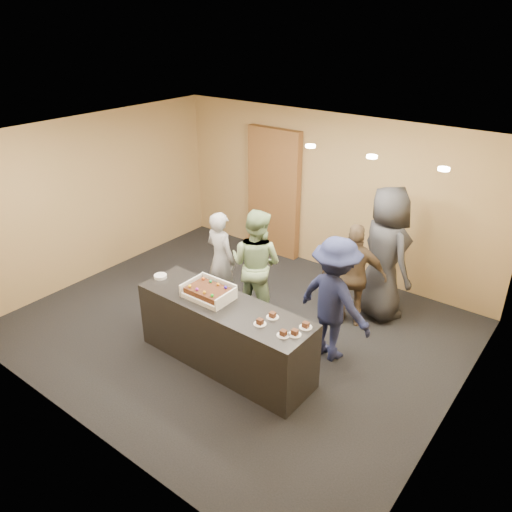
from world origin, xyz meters
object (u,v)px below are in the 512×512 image
(storage_cabinet, at_px, (274,193))
(person_server_grey, at_px, (221,259))
(person_dark_suit, at_px, (385,254))
(serving_counter, at_px, (225,334))
(person_sage_man, at_px, (256,264))
(person_brown_extra, at_px, (354,276))
(cake_box, at_px, (210,294))
(person_navy_man, at_px, (334,299))
(plate_stack, at_px, (160,276))
(sheet_cake, at_px, (208,291))

(storage_cabinet, distance_m, person_server_grey, 2.09)
(person_dark_suit, bearing_deg, serving_counter, 97.71)
(person_sage_man, height_order, person_brown_extra, person_sage_man)
(storage_cabinet, distance_m, person_dark_suit, 2.66)
(cake_box, bearing_deg, serving_counter, -5.03)
(storage_cabinet, xyz_separation_m, person_sage_man, (1.06, -1.93, -0.33))
(person_navy_man, bearing_deg, person_sage_man, 2.95)
(plate_stack, height_order, person_dark_suit, person_dark_suit)
(cake_box, bearing_deg, person_dark_suit, 60.19)
(storage_cabinet, relative_size, person_dark_suit, 1.17)
(cake_box, xyz_separation_m, person_brown_extra, (1.09, 1.81, -0.17))
(serving_counter, bearing_deg, sheet_cake, -179.09)
(person_navy_man, distance_m, person_dark_suit, 1.33)
(plate_stack, bearing_deg, person_server_grey, 85.57)
(plate_stack, bearing_deg, person_sage_man, 59.77)
(person_dark_suit, bearing_deg, person_server_grey, 62.11)
(sheet_cake, bearing_deg, cake_box, 89.18)
(serving_counter, relative_size, person_brown_extra, 1.55)
(cake_box, xyz_separation_m, person_navy_man, (1.24, 0.97, -0.10))
(plate_stack, xyz_separation_m, person_brown_extra, (1.95, 1.84, -0.15))
(sheet_cake, bearing_deg, person_dark_suit, 60.43)
(person_navy_man, relative_size, person_dark_suit, 0.84)
(person_dark_suit, bearing_deg, person_sage_man, 69.65)
(serving_counter, height_order, person_navy_man, person_navy_man)
(person_server_grey, relative_size, person_brown_extra, 0.98)
(serving_counter, relative_size, sheet_cake, 4.65)
(person_sage_man, height_order, person_dark_suit, person_dark_suit)
(person_brown_extra, bearing_deg, sheet_cake, 35.78)
(storage_cabinet, height_order, person_brown_extra, storage_cabinet)
(cake_box, bearing_deg, plate_stack, -177.72)
(storage_cabinet, bearing_deg, sheet_cake, -68.59)
(serving_counter, distance_m, person_navy_man, 1.45)
(serving_counter, distance_m, cake_box, 0.56)
(person_sage_man, xyz_separation_m, person_navy_man, (1.40, -0.20, 0.01))
(storage_cabinet, height_order, person_dark_suit, storage_cabinet)
(person_sage_man, relative_size, person_dark_suit, 0.83)
(sheet_cake, xyz_separation_m, person_navy_man, (1.24, 0.99, -0.15))
(storage_cabinet, distance_m, person_brown_extra, 2.67)
(person_server_grey, distance_m, person_dark_suit, 2.42)
(person_server_grey, bearing_deg, sheet_cake, 132.03)
(storage_cabinet, relative_size, cake_box, 3.84)
(storage_cabinet, bearing_deg, plate_stack, -83.40)
(person_server_grey, xyz_separation_m, person_sage_man, (0.61, 0.07, 0.08))
(person_server_grey, height_order, person_dark_suit, person_dark_suit)
(sheet_cake, distance_m, plate_stack, 0.86)
(cake_box, relative_size, person_sage_man, 0.36)
(person_navy_man, bearing_deg, person_dark_suit, -82.22)
(sheet_cake, bearing_deg, storage_cabinet, 111.41)
(cake_box, relative_size, person_brown_extra, 0.39)
(serving_counter, xyz_separation_m, person_server_grey, (-1.03, 1.12, 0.31))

